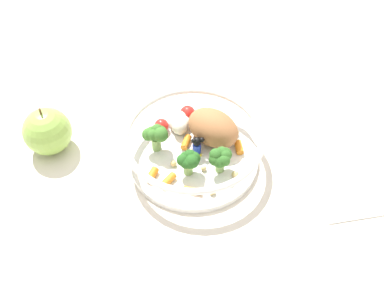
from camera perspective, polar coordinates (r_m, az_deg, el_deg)
ground_plane at (r=0.77m, az=-0.14°, el=-2.13°), size 2.40×2.40×0.00m
food_container at (r=0.75m, az=0.36°, el=0.45°), size 0.23×0.23×0.07m
loose_apple at (r=0.79m, az=-17.99°, el=1.55°), size 0.08×0.08×0.09m
folded_napkin at (r=0.78m, az=19.61°, el=-4.86°), size 0.17×0.17×0.01m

